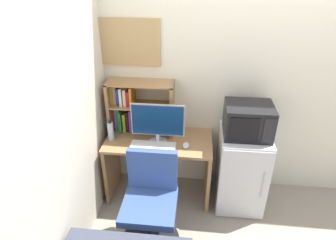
# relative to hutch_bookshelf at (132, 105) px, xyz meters

# --- Properties ---
(wall_back) EXTENTS (6.40, 0.04, 2.60)m
(wall_back) POSITION_rel_hutch_bookshelf_xyz_m (1.70, 0.14, 0.28)
(wall_back) COLOR silver
(wall_back) RESTS_ON ground_plane
(wall_left) EXTENTS (0.04, 4.40, 2.60)m
(wall_left) POSITION_rel_hutch_bookshelf_xyz_m (-0.32, -1.48, 0.28)
(wall_left) COLOR silver
(wall_left) RESTS_ON ground_plane
(desk) EXTENTS (1.10, 0.57, 0.73)m
(desk) POSITION_rel_hutch_bookshelf_xyz_m (0.30, -0.17, -0.52)
(desk) COLOR #997047
(desk) RESTS_ON ground_plane
(hutch_bookshelf) EXTENTS (0.68, 0.26, 0.56)m
(hutch_bookshelf) POSITION_rel_hutch_bookshelf_xyz_m (0.00, 0.00, 0.00)
(hutch_bookshelf) COLOR #997047
(hutch_bookshelf) RESTS_ON desk
(monitor) EXTENTS (0.53, 0.18, 0.43)m
(monitor) POSITION_rel_hutch_bookshelf_xyz_m (0.30, -0.23, -0.05)
(monitor) COLOR #B7B7BC
(monitor) RESTS_ON desk
(keyboard) EXTENTS (0.45, 0.14, 0.02)m
(keyboard) POSITION_rel_hutch_bookshelf_xyz_m (0.27, -0.30, -0.28)
(keyboard) COLOR silver
(keyboard) RESTS_ON desk
(computer_mouse) EXTENTS (0.06, 0.11, 0.03)m
(computer_mouse) POSITION_rel_hutch_bookshelf_xyz_m (0.59, -0.28, -0.28)
(computer_mouse) COLOR silver
(computer_mouse) RESTS_ON desk
(water_bottle) EXTENTS (0.06, 0.06, 0.22)m
(water_bottle) POSITION_rel_hutch_bookshelf_xyz_m (-0.19, -0.22, -0.19)
(water_bottle) COLOR silver
(water_bottle) RESTS_ON desk
(mini_fridge) EXTENTS (0.49, 0.56, 0.86)m
(mini_fridge) POSITION_rel_hutch_bookshelf_xyz_m (1.17, -0.20, -0.59)
(mini_fridge) COLOR silver
(mini_fridge) RESTS_ON ground_plane
(microwave) EXTENTS (0.45, 0.38, 0.31)m
(microwave) POSITION_rel_hutch_bookshelf_xyz_m (1.17, -0.20, -0.00)
(microwave) COLOR black
(microwave) RESTS_ON mini_fridge
(desk_chair) EXTENTS (0.55, 0.55, 0.90)m
(desk_chair) POSITION_rel_hutch_bookshelf_xyz_m (0.31, -0.79, -0.63)
(desk_chair) COLOR black
(desk_chair) RESTS_ON ground_plane
(wall_corkboard) EXTENTS (0.79, 0.02, 0.46)m
(wall_corkboard) POSITION_rel_hutch_bookshelf_xyz_m (-0.10, 0.11, 0.64)
(wall_corkboard) COLOR tan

